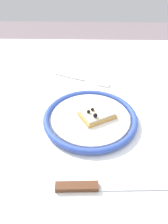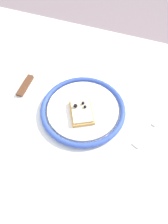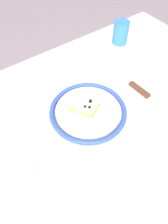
# 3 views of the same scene
# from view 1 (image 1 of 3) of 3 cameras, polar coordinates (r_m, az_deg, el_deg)

# --- Properties ---
(dining_table) EXTENTS (1.20, 0.78, 0.76)m
(dining_table) POSITION_cam_1_polar(r_m,az_deg,el_deg) (0.71, -0.04, -9.80)
(dining_table) COLOR white
(dining_table) RESTS_ON ground_plane
(plate) EXTENTS (0.26, 0.26, 0.02)m
(plate) POSITION_cam_1_polar(r_m,az_deg,el_deg) (0.68, 1.48, -1.54)
(plate) COLOR white
(plate) RESTS_ON dining_table
(pizza_slice_near) EXTENTS (0.10, 0.11, 0.03)m
(pizza_slice_near) POSITION_cam_1_polar(r_m,az_deg,el_deg) (0.67, 3.01, -0.55)
(pizza_slice_near) COLOR tan
(pizza_slice_near) RESTS_ON plate
(knife) EXTENTS (0.03, 0.24, 0.01)m
(knife) POSITION_cam_1_polar(r_m,az_deg,el_deg) (0.54, 1.98, -16.74)
(knife) COLOR silver
(knife) RESTS_ON dining_table
(fork) EXTENTS (0.09, 0.19, 0.00)m
(fork) POSITION_cam_1_polar(r_m,az_deg,el_deg) (0.85, -0.39, 7.43)
(fork) COLOR beige
(fork) RESTS_ON dining_table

